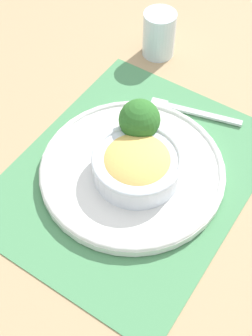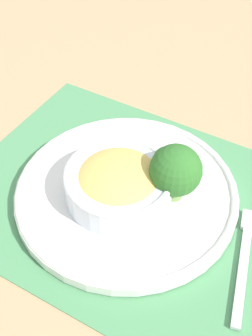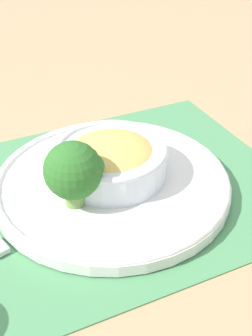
% 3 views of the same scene
% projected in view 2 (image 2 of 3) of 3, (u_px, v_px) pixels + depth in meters
% --- Properties ---
extents(ground_plane, '(4.00, 4.00, 0.00)m').
position_uv_depth(ground_plane, '(126.00, 199.00, 0.70)').
color(ground_plane, tan).
extents(placemat, '(0.50, 0.40, 0.00)m').
position_uv_depth(placemat, '(126.00, 198.00, 0.69)').
color(placemat, '#4C8C59').
rests_on(placemat, ground_plane).
extents(plate, '(0.33, 0.33, 0.02)m').
position_uv_depth(plate, '(126.00, 192.00, 0.69)').
color(plate, white).
rests_on(plate, placemat).
extents(bowl, '(0.16, 0.16, 0.05)m').
position_uv_depth(bowl, '(119.00, 182.00, 0.66)').
color(bowl, silver).
rests_on(bowl, plate).
extents(broccoli_floret, '(0.07, 0.07, 0.09)m').
position_uv_depth(broccoli_floret, '(175.00, 170.00, 0.64)').
color(broccoli_floret, '#759E51').
rests_on(broccoli_floret, plate).
extents(carrot_slice_near, '(0.04, 0.04, 0.01)m').
position_uv_depth(carrot_slice_near, '(117.00, 166.00, 0.71)').
color(carrot_slice_near, orange).
rests_on(carrot_slice_near, plate).
extents(carrot_slice_middle, '(0.04, 0.04, 0.01)m').
position_uv_depth(carrot_slice_middle, '(110.00, 168.00, 0.71)').
color(carrot_slice_middle, orange).
rests_on(carrot_slice_middle, plate).
extents(carrot_slice_far, '(0.04, 0.04, 0.01)m').
position_uv_depth(carrot_slice_far, '(104.00, 172.00, 0.70)').
color(carrot_slice_far, orange).
rests_on(carrot_slice_far, plate).
extents(carrot_slice_extra, '(0.04, 0.04, 0.01)m').
position_uv_depth(carrot_slice_extra, '(99.00, 176.00, 0.70)').
color(carrot_slice_extra, orange).
rests_on(carrot_slice_extra, plate).
extents(fork, '(0.06, 0.18, 0.01)m').
position_uv_depth(fork, '(245.00, 253.00, 0.62)').
color(fork, silver).
rests_on(fork, placemat).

